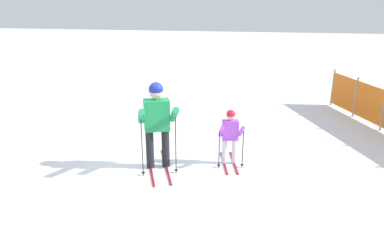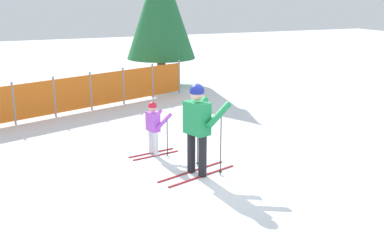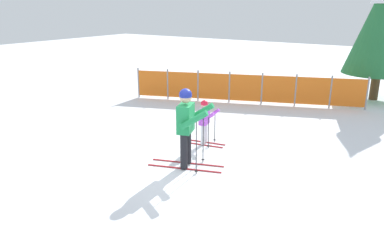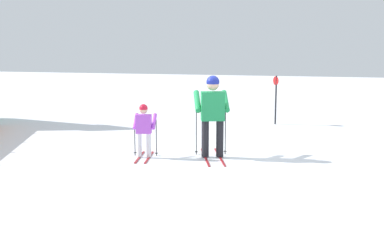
{
  "view_description": "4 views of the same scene",
  "coord_description": "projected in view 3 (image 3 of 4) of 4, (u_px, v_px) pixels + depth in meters",
  "views": [
    {
      "loc": [
        6.91,
        2.11,
        3.5
      ],
      "look_at": [
        -0.11,
        1.02,
        1.02
      ],
      "focal_mm": 35.0,
      "sensor_mm": 36.0,
      "label": 1
    },
    {
      "loc": [
        -3.68,
        -8.01,
        3.55
      ],
      "look_at": [
        0.01,
        0.8,
        0.92
      ],
      "focal_mm": 45.0,
      "sensor_mm": 36.0,
      "label": 2
    },
    {
      "loc": [
        4.44,
        -6.28,
        3.59
      ],
      "look_at": [
        -0.33,
        0.9,
        0.84
      ],
      "focal_mm": 35.0,
      "sensor_mm": 36.0,
      "label": 3
    },
    {
      "loc": [
        -10.43,
        -1.98,
        2.49
      ],
      "look_at": [
        -0.49,
        0.66,
        0.82
      ],
      "focal_mm": 45.0,
      "sensor_mm": 36.0,
      "label": 4
    }
  ],
  "objects": [
    {
      "name": "safety_fence",
      "position": [
        245.0,
        88.0,
        14.06
      ],
      "size": [
        8.03,
        3.08,
        1.19
      ],
      "rotation": [
        0.0,
        0.0,
        0.36
      ],
      "color": "gray",
      "rests_on": "ground_plane"
    },
    {
      "name": "skier_child",
      "position": [
        205.0,
        119.0,
        9.87
      ],
      "size": [
        1.17,
        0.57,
        1.21
      ],
      "rotation": [
        0.0,
        0.0,
        0.19
      ],
      "color": "maroon",
      "rests_on": "ground_plane"
    },
    {
      "name": "ground_plane",
      "position": [
        182.0,
        172.0,
        8.42
      ],
      "size": [
        60.0,
        60.0,
        0.0
      ],
      "primitive_type": "plane",
      "color": "white"
    },
    {
      "name": "skier_adult",
      "position": [
        187.0,
        121.0,
        8.36
      ],
      "size": [
        1.77,
        1.02,
        1.84
      ],
      "rotation": [
        0.0,
        0.0,
        0.33
      ],
      "color": "maroon",
      "rests_on": "ground_plane"
    }
  ]
}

